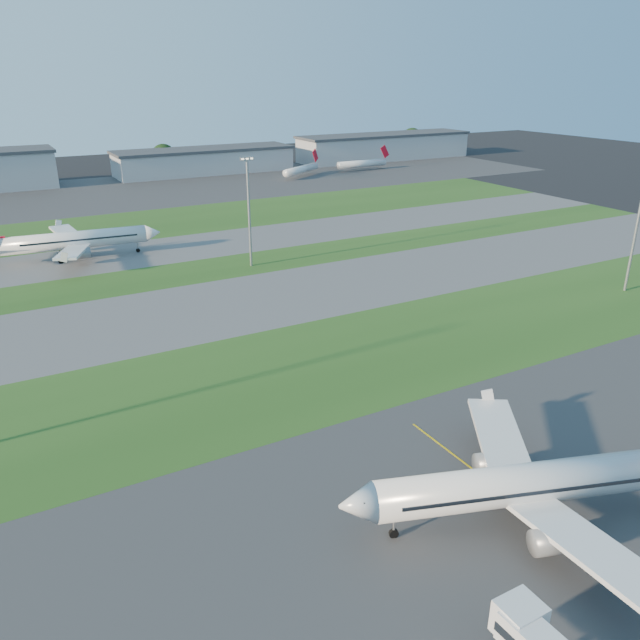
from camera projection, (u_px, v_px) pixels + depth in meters
ground at (569, 590)px, 56.70m from camera, size 700.00×700.00×0.00m
apron_near at (569, 590)px, 56.70m from camera, size 300.00×70.00×0.01m
grass_strip_a at (304, 369)px, 98.90m from camera, size 300.00×34.00×0.01m
taxiway_a at (228, 305)px, 125.68m from camera, size 300.00×32.00×0.01m
grass_strip_b at (189, 273)px, 145.96m from camera, size 300.00×18.00×0.01m
taxiway_b at (163, 251)px, 163.82m from camera, size 300.00×26.00×0.01m
grass_strip_c at (132, 225)px, 190.60m from camera, size 300.00×40.00×0.01m
apron_far at (95, 194)px, 239.29m from camera, size 400.00×80.00×0.01m
yellow_line at (605, 571)px, 58.95m from camera, size 0.25×60.00×0.02m
airliner_parked at (533, 484)px, 64.02m from camera, size 39.69×33.49×12.83m
airliner_taxiing at (73, 241)px, 155.05m from camera, size 42.56×35.96×13.29m
mini_jet_near at (301, 169)px, 276.78m from camera, size 25.13×16.71×9.48m
mini_jet_far at (362, 163)px, 294.42m from camera, size 28.61×3.50×9.48m
light_mast_centre at (249, 205)px, 145.60m from camera, size 3.20×0.70×25.80m
light_mast_east at (638, 223)px, 128.55m from camera, size 3.20×0.70×25.80m
hangar_east at (205, 161)px, 286.34m from camera, size 81.60×23.00×11.20m
hangar_far_east at (385, 146)px, 331.04m from camera, size 96.90×23.00×13.20m
tree_mid_west at (25, 169)px, 261.38m from camera, size 9.90×9.90×10.80m
tree_mid_east at (164, 157)px, 290.50m from camera, size 11.55×11.55×12.60m
tree_east at (308, 149)px, 322.93m from camera, size 10.45×10.45×11.40m
tree_far_east at (412, 139)px, 357.24m from camera, size 12.65×12.65×13.80m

